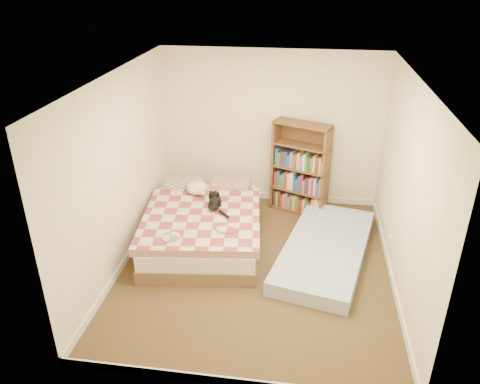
# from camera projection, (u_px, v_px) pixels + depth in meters

# --- Properties ---
(room) EXTENTS (3.51, 4.01, 2.51)m
(room) POSITION_uv_depth(u_px,v_px,m) (258.00, 185.00, 5.72)
(room) COLOR #46301E
(room) RESTS_ON ground
(bed) EXTENTS (1.79, 2.33, 0.58)m
(bed) POSITION_uv_depth(u_px,v_px,m) (204.00, 224.00, 6.71)
(bed) COLOR brown
(bed) RESTS_ON room
(bookshelf) EXTENTS (1.00, 0.61, 1.48)m
(bookshelf) POSITION_uv_depth(u_px,v_px,m) (299.00, 179.00, 7.43)
(bookshelf) COLOR #4E2D1B
(bookshelf) RESTS_ON room
(floor_mattress) EXTENTS (1.50, 2.44, 0.20)m
(floor_mattress) POSITION_uv_depth(u_px,v_px,m) (325.00, 250.00, 6.40)
(floor_mattress) COLOR #6E8CB8
(floor_mattress) RESTS_ON room
(black_cat) EXTENTS (0.29, 0.68, 0.15)m
(black_cat) POSITION_uv_depth(u_px,v_px,m) (215.00, 202.00, 6.63)
(black_cat) COLOR black
(black_cat) RESTS_ON bed
(white_dog) EXTENTS (0.36, 0.38, 0.17)m
(white_dog) POSITION_uv_depth(u_px,v_px,m) (198.00, 188.00, 6.99)
(white_dog) COLOR white
(white_dog) RESTS_ON bed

